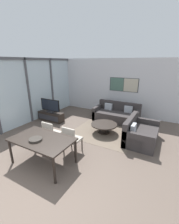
# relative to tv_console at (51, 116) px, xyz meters

# --- Properties ---
(ground_plane) EXTENTS (24.00, 24.00, 0.00)m
(ground_plane) POSITION_rel_tv_console_xyz_m (2.17, -3.48, -0.21)
(ground_plane) COLOR brown
(wall_back) EXTENTS (6.80, 0.09, 2.80)m
(wall_back) POSITION_rel_tv_console_xyz_m (2.18, 2.47, 1.20)
(wall_back) COLOR silver
(wall_back) RESTS_ON ground_plane
(window_wall_left) EXTENTS (0.07, 5.95, 2.80)m
(window_wall_left) POSITION_rel_tv_console_xyz_m (-0.73, -0.50, 1.32)
(window_wall_left) COLOR silver
(window_wall_left) RESTS_ON ground_plane
(area_rug) EXTENTS (2.34, 2.00, 0.01)m
(area_rug) POSITION_rel_tv_console_xyz_m (2.68, 0.02, -0.20)
(area_rug) COLOR #706051
(area_rug) RESTS_ON ground_plane
(tv_console) EXTENTS (1.26, 0.42, 0.42)m
(tv_console) POSITION_rel_tv_console_xyz_m (0.00, 0.00, 0.00)
(tv_console) COLOR black
(tv_console) RESTS_ON ground_plane
(television) EXTENTS (1.05, 0.20, 0.61)m
(television) POSITION_rel_tv_console_xyz_m (0.00, 0.00, 0.51)
(television) COLOR #2D2D33
(television) RESTS_ON tv_console
(sofa_main) EXTENTS (2.04, 0.97, 0.83)m
(sofa_main) POSITION_rel_tv_console_xyz_m (2.68, 1.51, 0.06)
(sofa_main) COLOR #383333
(sofa_main) RESTS_ON ground_plane
(sofa_side) EXTENTS (0.97, 1.53, 0.83)m
(sofa_side) POSITION_rel_tv_console_xyz_m (4.00, 0.01, 0.06)
(sofa_side) COLOR #383333
(sofa_side) RESTS_ON ground_plane
(coffee_table) EXTENTS (1.00, 1.00, 0.37)m
(coffee_table) POSITION_rel_tv_console_xyz_m (2.68, 0.02, 0.07)
(coffee_table) COLOR black
(coffee_table) RESTS_ON ground_plane
(dining_table) EXTENTS (1.63, 0.97, 0.74)m
(dining_table) POSITION_rel_tv_console_xyz_m (1.99, -2.46, 0.46)
(dining_table) COLOR black
(dining_table) RESTS_ON ground_plane
(dining_chair_left) EXTENTS (0.46, 0.46, 0.87)m
(dining_chair_left) POSITION_rel_tv_console_xyz_m (1.59, -1.72, 0.29)
(dining_chair_left) COLOR #B2A899
(dining_chair_left) RESTS_ON ground_plane
(dining_chair_centre) EXTENTS (0.46, 0.46, 0.87)m
(dining_chair_centre) POSITION_rel_tv_console_xyz_m (2.38, -1.72, 0.29)
(dining_chair_centre) COLOR #B2A899
(dining_chair_centre) RESTS_ON ground_plane
(fruit_bowl) EXTENTS (0.33, 0.33, 0.05)m
(fruit_bowl) POSITION_rel_tv_console_xyz_m (1.92, -2.60, 0.56)
(fruit_bowl) COLOR #332D28
(fruit_bowl) RESTS_ON dining_table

